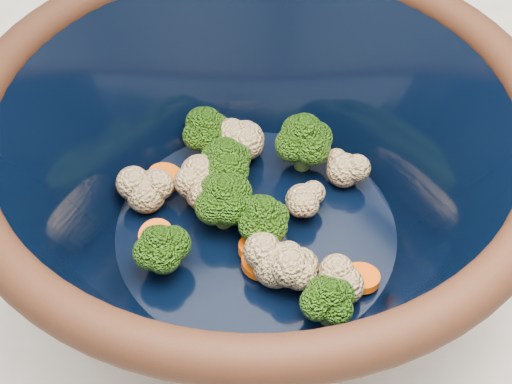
% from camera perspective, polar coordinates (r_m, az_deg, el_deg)
% --- Properties ---
extents(mixing_bowl, '(0.47, 0.47, 0.17)m').
position_cam_1_polar(mixing_bowl, '(0.50, -0.00, 1.26)').
color(mixing_bowl, black).
rests_on(mixing_bowl, counter).
extents(vegetable_pile, '(0.19, 0.22, 0.06)m').
position_cam_1_polar(vegetable_pile, '(0.53, -0.43, -0.10)').
color(vegetable_pile, '#608442').
rests_on(vegetable_pile, mixing_bowl).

